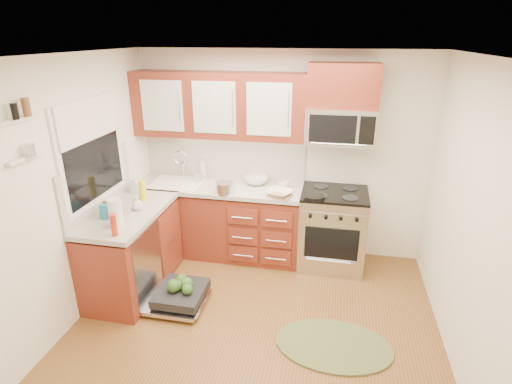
% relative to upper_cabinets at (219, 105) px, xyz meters
% --- Properties ---
extents(floor, '(3.50, 3.50, 0.00)m').
position_rel_upper_cabinets_xyz_m(floor, '(0.73, -1.57, -1.88)').
color(floor, brown).
rests_on(floor, ground).
extents(ceiling, '(3.50, 3.50, 0.00)m').
position_rel_upper_cabinets_xyz_m(ceiling, '(0.73, -1.57, 0.62)').
color(ceiling, white).
rests_on(ceiling, ground).
extents(wall_back, '(3.50, 0.04, 2.50)m').
position_rel_upper_cabinets_xyz_m(wall_back, '(0.73, 0.18, -0.62)').
color(wall_back, white).
rests_on(wall_back, ground).
extents(wall_front, '(3.50, 0.04, 2.50)m').
position_rel_upper_cabinets_xyz_m(wall_front, '(0.73, -3.33, -0.62)').
color(wall_front, white).
rests_on(wall_front, ground).
extents(wall_left, '(0.04, 3.50, 2.50)m').
position_rel_upper_cabinets_xyz_m(wall_left, '(-1.02, -1.57, -0.62)').
color(wall_left, white).
rests_on(wall_left, ground).
extents(wall_right, '(0.04, 3.50, 2.50)m').
position_rel_upper_cabinets_xyz_m(wall_right, '(2.48, -1.57, -0.62)').
color(wall_right, white).
rests_on(wall_right, ground).
extents(base_cabinet_back, '(2.05, 0.60, 0.85)m').
position_rel_upper_cabinets_xyz_m(base_cabinet_back, '(0.00, -0.12, -1.45)').
color(base_cabinet_back, maroon).
rests_on(base_cabinet_back, ground).
extents(base_cabinet_left, '(0.60, 1.25, 0.85)m').
position_rel_upper_cabinets_xyz_m(base_cabinet_left, '(-0.72, -1.05, -1.45)').
color(base_cabinet_left, maroon).
rests_on(base_cabinet_left, ground).
extents(countertop_back, '(2.07, 0.64, 0.05)m').
position_rel_upper_cabinets_xyz_m(countertop_back, '(0.00, -0.14, -0.97)').
color(countertop_back, '#B8B2A8').
rests_on(countertop_back, base_cabinet_back).
extents(countertop_left, '(0.64, 1.27, 0.05)m').
position_rel_upper_cabinets_xyz_m(countertop_left, '(-0.71, -1.05, -0.97)').
color(countertop_left, '#B8B2A8').
rests_on(countertop_left, base_cabinet_left).
extents(backsplash_back, '(2.05, 0.02, 0.57)m').
position_rel_upper_cabinets_xyz_m(backsplash_back, '(0.00, 0.16, -0.67)').
color(backsplash_back, beige).
rests_on(backsplash_back, ground).
extents(backsplash_left, '(0.02, 1.25, 0.57)m').
position_rel_upper_cabinets_xyz_m(backsplash_left, '(-1.01, -1.05, -0.67)').
color(backsplash_left, beige).
rests_on(backsplash_left, ground).
extents(upper_cabinets, '(2.05, 0.35, 0.75)m').
position_rel_upper_cabinets_xyz_m(upper_cabinets, '(0.00, 0.00, 0.00)').
color(upper_cabinets, maroon).
rests_on(upper_cabinets, ground).
extents(cabinet_over_mw, '(0.76, 0.35, 0.47)m').
position_rel_upper_cabinets_xyz_m(cabinet_over_mw, '(1.41, 0.00, 0.26)').
color(cabinet_over_mw, maroon).
rests_on(cabinet_over_mw, ground).
extents(range, '(0.76, 0.64, 0.95)m').
position_rel_upper_cabinets_xyz_m(range, '(1.41, -0.15, -1.40)').
color(range, silver).
rests_on(range, ground).
extents(microwave, '(0.76, 0.38, 0.40)m').
position_rel_upper_cabinets_xyz_m(microwave, '(1.41, -0.02, -0.18)').
color(microwave, silver).
rests_on(microwave, ground).
extents(sink, '(0.62, 0.50, 0.26)m').
position_rel_upper_cabinets_xyz_m(sink, '(-0.52, -0.16, -1.07)').
color(sink, white).
rests_on(sink, ground).
extents(dishwasher, '(0.70, 0.60, 0.20)m').
position_rel_upper_cabinets_xyz_m(dishwasher, '(-0.13, -1.27, -1.77)').
color(dishwasher, silver).
rests_on(dishwasher, ground).
extents(window, '(0.03, 1.05, 1.05)m').
position_rel_upper_cabinets_xyz_m(window, '(-1.01, -1.07, -0.32)').
color(window, white).
rests_on(window, ground).
extents(window_blind, '(0.02, 0.96, 0.40)m').
position_rel_upper_cabinets_xyz_m(window_blind, '(-0.98, -1.07, 0.00)').
color(window_blind, white).
rests_on(window_blind, ground).
extents(shelf_upper, '(0.04, 0.40, 0.03)m').
position_rel_upper_cabinets_xyz_m(shelf_upper, '(-0.99, -1.92, 0.17)').
color(shelf_upper, white).
rests_on(shelf_upper, ground).
extents(shelf_lower, '(0.04, 0.40, 0.03)m').
position_rel_upper_cabinets_xyz_m(shelf_lower, '(-0.99, -1.92, -0.12)').
color(shelf_lower, white).
rests_on(shelf_lower, ground).
extents(rug, '(1.14, 0.82, 0.02)m').
position_rel_upper_cabinets_xyz_m(rug, '(1.48, -1.57, -1.86)').
color(rug, '#5B6439').
rests_on(rug, ground).
extents(skillet, '(0.26, 0.26, 0.04)m').
position_rel_upper_cabinets_xyz_m(skillet, '(1.18, -0.40, -0.90)').
color(skillet, black).
rests_on(skillet, range).
extents(stock_pot, '(0.28, 0.28, 0.13)m').
position_rel_upper_cabinets_xyz_m(stock_pot, '(0.14, -0.35, -0.88)').
color(stock_pot, silver).
rests_on(stock_pot, countertop_back).
extents(cutting_board, '(0.29, 0.22, 0.02)m').
position_rel_upper_cabinets_xyz_m(cutting_board, '(0.79, -0.35, -0.94)').
color(cutting_board, tan).
rests_on(cutting_board, countertop_back).
extents(canister, '(0.10, 0.10, 0.15)m').
position_rel_upper_cabinets_xyz_m(canister, '(-0.27, -0.05, -0.87)').
color(canister, silver).
rests_on(canister, countertop_back).
extents(paper_towel_roll, '(0.17, 0.17, 0.28)m').
position_rel_upper_cabinets_xyz_m(paper_towel_roll, '(-0.64, -1.39, -0.81)').
color(paper_towel_roll, white).
rests_on(paper_towel_roll, countertop_left).
extents(mustard_bottle, '(0.08, 0.08, 0.24)m').
position_rel_upper_cabinets_xyz_m(mustard_bottle, '(-0.68, -0.75, -0.83)').
color(mustard_bottle, yellow).
rests_on(mustard_bottle, countertop_left).
extents(red_bottle, '(0.06, 0.06, 0.21)m').
position_rel_upper_cabinets_xyz_m(red_bottle, '(-0.56, -1.57, -0.85)').
color(red_bottle, red).
rests_on(red_bottle, countertop_left).
extents(wooden_box, '(0.18, 0.15, 0.15)m').
position_rel_upper_cabinets_xyz_m(wooden_box, '(-0.82, -1.16, -0.88)').
color(wooden_box, brown).
rests_on(wooden_box, countertop_left).
extents(blue_carton, '(0.10, 0.07, 0.15)m').
position_rel_upper_cabinets_xyz_m(blue_carton, '(-0.84, -1.26, -0.87)').
color(blue_carton, teal).
rests_on(blue_carton, countertop_left).
extents(bowl_a, '(0.37, 0.37, 0.07)m').
position_rel_upper_cabinets_xyz_m(bowl_a, '(0.78, -0.32, -0.92)').
color(bowl_a, '#999999').
rests_on(bowl_a, countertop_back).
extents(bowl_b, '(0.34, 0.34, 0.09)m').
position_rel_upper_cabinets_xyz_m(bowl_b, '(0.45, 0.01, -0.90)').
color(bowl_b, '#999999').
rests_on(bowl_b, countertop_back).
extents(cup, '(0.14, 0.14, 0.11)m').
position_rel_upper_cabinets_xyz_m(cup, '(0.80, -0.10, -0.90)').
color(cup, '#999999').
rests_on(cup, countertop_back).
extents(soap_bottle_a, '(0.11, 0.11, 0.27)m').
position_rel_upper_cabinets_xyz_m(soap_bottle_a, '(-0.27, 0.10, -0.81)').
color(soap_bottle_a, '#999999').
rests_on(soap_bottle_a, countertop_back).
extents(soap_bottle_b, '(0.11, 0.11, 0.20)m').
position_rel_upper_cabinets_xyz_m(soap_bottle_b, '(-0.88, -0.55, -0.85)').
color(soap_bottle_b, '#999999').
rests_on(soap_bottle_b, countertop_left).
extents(soap_bottle_c, '(0.14, 0.14, 0.15)m').
position_rel_upper_cabinets_xyz_m(soap_bottle_c, '(-0.63, -1.00, -0.87)').
color(soap_bottle_c, '#999999').
rests_on(soap_bottle_c, countertop_left).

